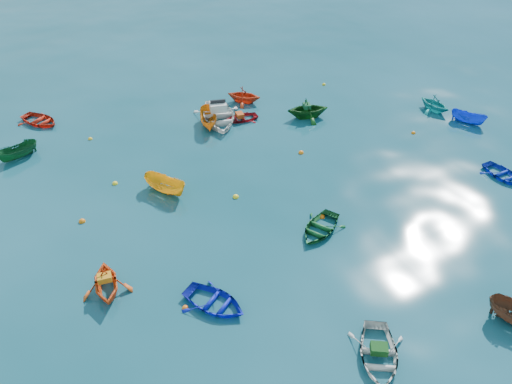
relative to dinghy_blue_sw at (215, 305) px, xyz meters
name	(u,v)px	position (x,y,z in m)	size (l,w,h in m)	color
ground	(297,249)	(5.42, 1.64, 0.00)	(160.00, 160.00, 0.00)	#093945
dinghy_blue_sw	(215,305)	(0.00, 0.00, 0.00)	(2.28, 3.19, 0.66)	#0E1ABA
dinghy_white_near	(377,358)	(5.10, -5.71, 0.00)	(2.44, 3.41, 0.71)	silver
dinghy_blue_se	(503,177)	(20.50, 1.61, 0.00)	(2.07, 2.89, 0.60)	#0E27B4
dinghy_orange_w	(108,291)	(-4.31, 3.08, 0.00)	(2.41, 2.80, 1.47)	#E64E15
sampan_yellow_mid	(166,192)	(0.73, 9.56, 0.00)	(1.15, 3.05, 1.18)	#F3A815
dinghy_green_e	(319,231)	(7.23, 2.34, 0.00)	(2.26, 3.16, 0.66)	#135525
dinghy_cyan_se	(433,110)	(22.83, 10.57, 0.00)	(2.25, 2.61, 1.37)	teal
sampan_orange_n	(209,125)	(6.16, 16.09, 0.00)	(1.20, 3.19, 1.24)	orange
dinghy_green_n	(307,117)	(13.38, 13.94, 0.00)	(2.69, 3.11, 1.64)	#104614
dinghy_red_ne	(241,120)	(8.66, 15.82, 0.00)	(1.84, 2.57, 0.53)	#A10D15
sampan_blue_far	(467,123)	(23.73, 7.92, 0.00)	(0.98, 2.60, 1.01)	blue
dinghy_red_far	(40,123)	(-5.09, 22.01, 0.00)	(2.34, 3.27, 0.68)	red
dinghy_orange_far	(244,102)	(10.10, 18.39, 0.00)	(2.31, 2.68, 1.41)	red
sampan_green_far	(20,158)	(-6.97, 17.58, 0.00)	(1.06, 2.82, 1.09)	#114C24
motorboat_white	(219,121)	(7.09, 16.42, 0.00)	(3.56, 4.98, 1.63)	silver
tarp_green_a	(379,349)	(5.15, -5.62, 0.53)	(0.72, 0.54, 0.35)	#104113
tarp_orange_a	(105,278)	(-4.30, 3.13, 0.89)	(0.65, 0.49, 0.31)	orange
tarp_green_b	(307,106)	(13.28, 13.97, 0.98)	(0.67, 0.51, 0.32)	#134C28
tarp_orange_b	(240,115)	(8.56, 15.83, 0.43)	(0.69, 0.52, 0.33)	#BD4113
buoy_or_a	(185,308)	(-1.30, 0.44, 0.00)	(0.32, 0.32, 0.32)	#FF650D
buoy_or_b	(322,217)	(7.99, 3.29, 0.00)	(0.34, 0.34, 0.34)	#FF5F0D
buoy_ye_b	(115,184)	(-1.90, 11.77, 0.00)	(0.35, 0.35, 0.35)	yellow
buoy_or_c	(82,222)	(-4.44, 8.94, 0.00)	(0.38, 0.38, 0.38)	orange
buoy_ye_c	(236,197)	(4.33, 7.18, 0.00)	(0.38, 0.38, 0.38)	yellow
buoy_or_d	(413,133)	(19.06, 8.46, 0.00)	(0.31, 0.31, 0.31)	orange
buoy_ye_d	(90,139)	(-2.19, 17.96, 0.00)	(0.31, 0.31, 0.31)	yellow
buoy_or_e	(301,153)	(10.38, 9.74, 0.00)	(0.37, 0.37, 0.37)	orange
buoy_ye_e	(324,85)	(17.65, 18.32, 0.00)	(0.31, 0.31, 0.31)	yellow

